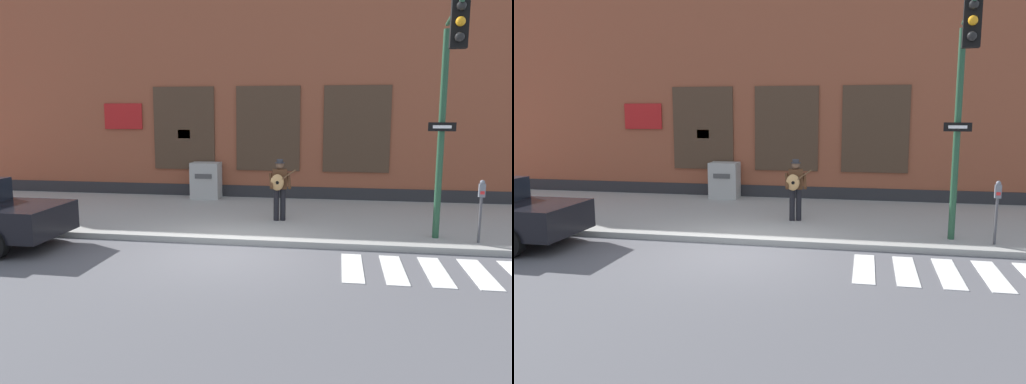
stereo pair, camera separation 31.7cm
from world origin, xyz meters
TOP-DOWN VIEW (x-y plane):
  - ground_plane at (0.00, 0.00)m, footprint 160.00×160.00m
  - sidewalk at (0.00, 3.70)m, footprint 28.00×5.82m
  - building_backdrop at (-0.00, 8.61)m, footprint 28.00×4.06m
  - crosswalk at (5.10, -0.51)m, footprint 5.20×1.90m
  - busker at (0.83, 2.97)m, footprint 0.76×0.61m
  - traffic_light at (4.59, 0.72)m, footprint 0.69×2.60m
  - parking_meter at (5.57, 1.39)m, footprint 0.13×0.11m
  - utility_box at (-2.08, 6.16)m, footprint 0.97×0.72m

SIDE VIEW (x-z plane):
  - ground_plane at x=0.00m, z-range 0.00..0.00m
  - crosswalk at x=5.10m, z-range 0.00..0.01m
  - sidewalk at x=0.00m, z-range 0.00..0.14m
  - utility_box at x=-2.08m, z-range 0.14..1.37m
  - parking_meter at x=5.57m, z-range 0.37..1.81m
  - busker at x=0.83m, z-range 0.26..1.94m
  - traffic_light at x=4.59m, z-range 1.09..6.03m
  - building_backdrop at x=0.00m, z-range -0.01..7.84m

